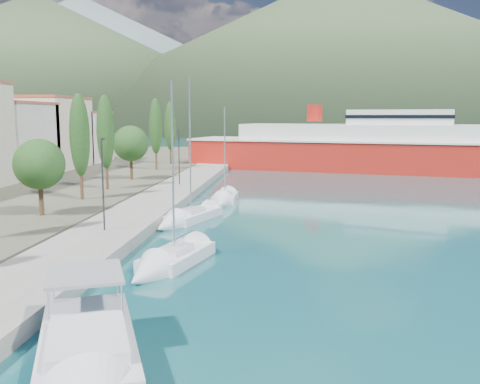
# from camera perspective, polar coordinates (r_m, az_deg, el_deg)

# --- Properties ---
(ground) EXTENTS (1400.00, 1400.00, 0.00)m
(ground) POSITION_cam_1_polar(r_m,az_deg,el_deg) (139.56, 4.20, 4.73)
(ground) COLOR #165359
(quay) EXTENTS (5.00, 88.00, 0.80)m
(quay) POSITION_cam_1_polar(r_m,az_deg,el_deg) (47.56, -9.45, -1.51)
(quay) COLOR gray
(quay) RESTS_ON ground
(hills_far) EXTENTS (1480.00, 900.00, 180.00)m
(hills_far) POSITION_cam_1_polar(r_m,az_deg,el_deg) (655.86, 17.93, 13.82)
(hills_far) COLOR slate
(hills_far) RESTS_ON ground
(hills_near) EXTENTS (1010.00, 520.00, 115.00)m
(hills_near) POSITION_cam_1_polar(r_m,az_deg,el_deg) (405.16, 19.58, 13.49)
(hills_near) COLOR #3B4E30
(hills_near) RESTS_ON ground
(tree_row) EXTENTS (4.22, 63.68, 9.96)m
(tree_row) POSITION_cam_1_polar(r_m,az_deg,el_deg) (55.35, -14.66, 5.24)
(tree_row) COLOR #47301E
(tree_row) RESTS_ON land_strip
(lamp_posts) EXTENTS (0.15, 47.67, 6.06)m
(lamp_posts) POSITION_cam_1_polar(r_m,az_deg,el_deg) (36.04, -14.34, 1.19)
(lamp_posts) COLOR #2D2D33
(lamp_posts) RESTS_ON quay
(motor_cruiser) EXTENTS (6.43, 10.40, 3.70)m
(motor_cruiser) POSITION_cam_1_polar(r_m,az_deg,el_deg) (16.99, -15.82, -19.05)
(motor_cruiser) COLOR #080932
(motor_cruiser) RESTS_ON ground
(sailboat_near) EXTENTS (4.20, 8.03, 11.06)m
(sailboat_near) POSITION_cam_1_polar(r_m,az_deg,el_deg) (29.18, -8.39, -7.83)
(sailboat_near) COLOR silver
(sailboat_near) RESTS_ON ground
(sailboat_mid) EXTENTS (4.78, 8.66, 12.09)m
(sailboat_mid) POSITION_cam_1_polar(r_m,az_deg,el_deg) (41.31, -6.37, -3.06)
(sailboat_mid) COLOR silver
(sailboat_mid) RESTS_ON ground
(sailboat_far) EXTENTS (2.17, 6.77, 9.95)m
(sailboat_far) POSITION_cam_1_polar(r_m,az_deg,el_deg) (50.74, -1.81, -0.93)
(sailboat_far) COLOR silver
(sailboat_far) RESTS_ON ground
(ferry) EXTENTS (54.00, 23.42, 10.50)m
(ferry) POSITION_cam_1_polar(r_m,az_deg,el_deg) (83.32, 12.96, 4.44)
(ferry) COLOR #B21C13
(ferry) RESTS_ON ground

